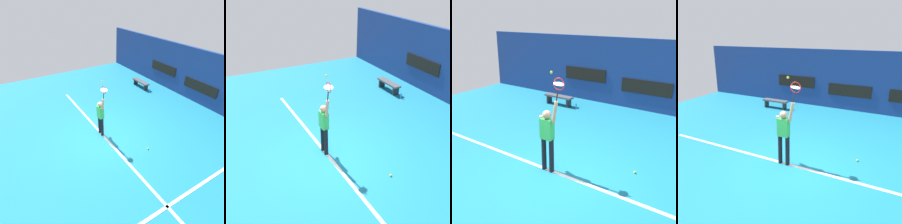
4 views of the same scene
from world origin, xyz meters
The scene contains 11 objects.
ground_plane centered at (0.00, 0.00, 0.00)m, with size 18.00×18.00×0.00m, color teal.
back_wall centered at (0.00, 6.39, 1.52)m, with size 18.00×0.20×3.03m, color navy.
sponsor_banner_center centered at (0.00, 6.27, 1.03)m, with size 2.20×0.03×0.60m, color black.
sponsor_banner_portside centered at (-3.00, 6.27, 1.25)m, with size 2.20×0.03×0.60m, color black.
court_baseline centered at (0.00, 0.00, 0.01)m, with size 10.00×0.10×0.01m, color white.
tennis_player centered at (-0.32, -0.01, 1.01)m, with size 0.59×0.31×1.99m.
tennis_racket centered at (0.05, -0.01, 2.38)m, with size 0.37×0.27×0.62m.
tennis_ball centered at (-0.20, 0.05, 2.65)m, with size 0.07×0.07×0.07m, color #CCE033.
court_bench centered at (-3.51, 4.83, 0.34)m, with size 1.40×0.36×0.45m.
water_bottle centered at (-2.56, 4.83, 0.12)m, with size 0.07×0.07×0.24m, color #338CD8.
spare_ball centered at (1.64, 1.18, 0.03)m, with size 0.07×0.07×0.07m, color #CCE033.
Camera 4 is at (2.88, -5.71, 3.81)m, focal length 38.68 mm.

